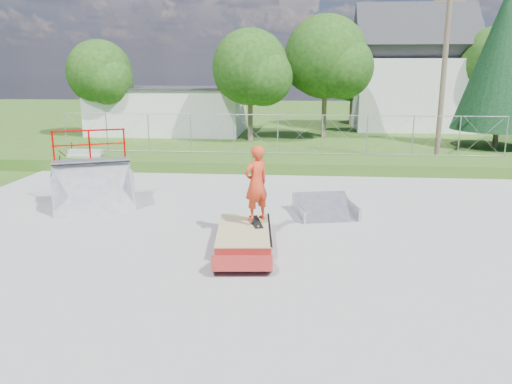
% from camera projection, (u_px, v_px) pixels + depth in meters
% --- Properties ---
extents(ground, '(120.00, 120.00, 0.00)m').
position_uv_depth(ground, '(258.00, 240.00, 12.79)').
color(ground, '#2F5418').
rests_on(ground, ground).
extents(concrete_pad, '(20.00, 16.00, 0.04)m').
position_uv_depth(concrete_pad, '(258.00, 239.00, 12.78)').
color(concrete_pad, '#9A9A97').
rests_on(concrete_pad, ground).
extents(grass_berm, '(24.00, 3.00, 0.50)m').
position_uv_depth(grass_berm, '(276.00, 163.00, 21.92)').
color(grass_berm, '#2F5418').
rests_on(grass_berm, ground).
extents(grind_box, '(1.54, 2.79, 0.40)m').
position_uv_depth(grind_box, '(244.00, 236.00, 12.44)').
color(grind_box, maroon).
rests_on(grind_box, concrete_pad).
extents(quarter_pipe, '(2.99, 2.81, 2.37)m').
position_uv_depth(quarter_pipe, '(92.00, 172.00, 15.40)').
color(quarter_pipe, '#94979C').
rests_on(quarter_pipe, concrete_pad).
extents(flat_bank_ramp, '(2.00, 2.08, 0.51)m').
position_uv_depth(flat_bank_ramp, '(325.00, 208.00, 14.82)').
color(flat_bank_ramp, '#94979C').
rests_on(flat_bank_ramp, concrete_pad).
extents(skateboard, '(0.45, 0.82, 0.13)m').
position_uv_depth(skateboard, '(256.00, 222.00, 12.77)').
color(skateboard, black).
rests_on(skateboard, grind_box).
extents(skater, '(0.82, 0.81, 1.91)m').
position_uv_depth(skater, '(256.00, 186.00, 12.54)').
color(skater, red).
rests_on(skater, grind_box).
extents(concrete_stairs, '(1.50, 1.60, 0.80)m').
position_uv_depth(concrete_stairs, '(82.00, 160.00, 21.84)').
color(concrete_stairs, '#9A9A97').
rests_on(concrete_stairs, ground).
extents(chain_link_fence, '(20.00, 0.06, 1.80)m').
position_uv_depth(chain_link_fence, '(278.00, 134.00, 22.61)').
color(chain_link_fence, gray).
rests_on(chain_link_fence, grass_berm).
extents(utility_building_flat, '(10.00, 6.00, 3.00)m').
position_uv_depth(utility_building_flat, '(170.00, 111.00, 34.40)').
color(utility_building_flat, white).
rests_on(utility_building_flat, ground).
extents(gable_house, '(8.40, 6.08, 8.94)m').
position_uv_depth(gable_house, '(411.00, 76.00, 36.26)').
color(gable_house, white).
rests_on(gable_house, ground).
extents(utility_pole, '(0.24, 0.24, 8.00)m').
position_uv_depth(utility_pole, '(444.00, 75.00, 22.80)').
color(utility_pole, brown).
rests_on(utility_pole, ground).
extents(tree_left_near, '(4.76, 4.48, 6.65)m').
position_uv_depth(tree_left_near, '(254.00, 70.00, 29.18)').
color(tree_left_near, brown).
rests_on(tree_left_near, ground).
extents(tree_center, '(5.44, 5.12, 7.60)m').
position_uv_depth(tree_center, '(331.00, 60.00, 30.56)').
color(tree_center, brown).
rests_on(tree_center, ground).
extents(tree_left_far, '(4.42, 4.16, 6.18)m').
position_uv_depth(tree_left_far, '(102.00, 75.00, 32.06)').
color(tree_left_far, brown).
rests_on(tree_left_far, ground).
extents(tree_right_far, '(5.10, 4.80, 7.12)m').
position_uv_depth(tree_right_far, '(499.00, 65.00, 33.53)').
color(tree_right_far, brown).
rests_on(tree_right_far, ground).
extents(tree_back_mid, '(4.08, 3.84, 5.70)m').
position_uv_depth(tree_back_mid, '(356.00, 78.00, 38.43)').
color(tree_back_mid, brown).
rests_on(tree_back_mid, ground).
extents(conifer_tree, '(5.04, 5.04, 9.10)m').
position_uv_depth(conifer_tree, '(505.00, 55.00, 27.00)').
color(conifer_tree, brown).
rests_on(conifer_tree, ground).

